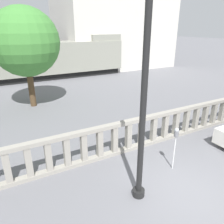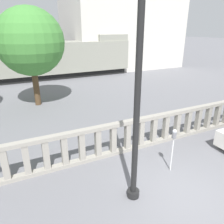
{
  "view_description": "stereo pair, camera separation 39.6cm",
  "coord_description": "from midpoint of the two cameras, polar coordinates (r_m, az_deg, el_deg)",
  "views": [
    {
      "loc": [
        -4.43,
        -3.42,
        4.56
      ],
      "look_at": [
        -0.48,
        3.86,
        1.31
      ],
      "focal_mm": 35.0,
      "sensor_mm": 36.0,
      "label": 1
    },
    {
      "loc": [
        -4.07,
        -3.6,
        4.56
      ],
      "look_at": [
        -0.48,
        3.86,
        1.31
      ],
      "focal_mm": 35.0,
      "sensor_mm": 36.0,
      "label": 2
    }
  ],
  "objects": [
    {
      "name": "train_near",
      "position": [
        21.1,
        -24.68,
        11.81
      ],
      "size": [
        22.35,
        2.69,
        3.86
      ],
      "color": "black",
      "rests_on": "ground"
    },
    {
      "name": "balustrade",
      "position": [
        8.59,
        7.16,
        -5.83
      ],
      "size": [
        12.67,
        0.24,
        1.29
      ],
      "color": "gray",
      "rests_on": "ground"
    },
    {
      "name": "tree_left",
      "position": [
        13.68,
        -19.75,
        16.81
      ],
      "size": [
        3.82,
        3.82,
        5.66
      ],
      "color": "#4C3823",
      "rests_on": "ground"
    },
    {
      "name": "ground_plane",
      "position": [
        7.15,
        20.04,
        -19.74
      ],
      "size": [
        160.0,
        160.0,
        0.0
      ],
      "primitive_type": "plane",
      "color": "slate"
    },
    {
      "name": "building_block",
      "position": [
        27.72,
        2.62,
        23.29
      ],
      "size": [
        12.44,
        8.66,
        10.93
      ],
      "color": "beige",
      "rests_on": "ground"
    },
    {
      "name": "lamppost",
      "position": [
        5.16,
        9.06,
        8.33
      ],
      "size": [
        0.35,
        0.35,
        6.56
      ],
      "color": "black",
      "rests_on": "ground"
    },
    {
      "name": "parking_meter",
      "position": [
        7.37,
        17.32,
        -6.68
      ],
      "size": [
        0.15,
        0.15,
        1.54
      ],
      "color": "silver",
      "rests_on": "ground"
    }
  ]
}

